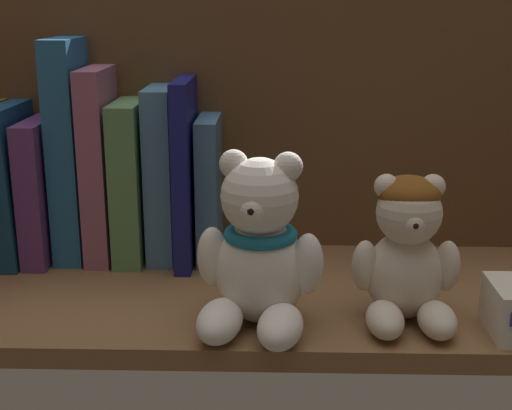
% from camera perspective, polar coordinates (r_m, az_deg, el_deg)
% --- Properties ---
extents(shelf_board, '(0.75, 0.28, 0.02)m').
position_cam_1_polar(shelf_board, '(0.76, 2.70, -7.33)').
color(shelf_board, brown).
rests_on(shelf_board, ground).
extents(shelf_back_panel, '(0.77, 0.01, 0.32)m').
position_cam_1_polar(shelf_back_panel, '(0.86, 2.66, 5.69)').
color(shelf_back_panel, brown).
rests_on(shelf_back_panel, ground).
extents(book_1, '(0.03, 0.15, 0.18)m').
position_cam_1_polar(book_1, '(0.88, -18.20, 1.91)').
color(book_1, navy).
rests_on(book_1, shelf_board).
extents(book_2, '(0.03, 0.14, 0.16)m').
position_cam_1_polar(book_2, '(0.87, -16.24, 1.39)').
color(book_2, '#5E3272').
rests_on(book_2, shelf_board).
extents(book_3, '(0.03, 0.11, 0.25)m').
position_cam_1_polar(book_3, '(0.85, -14.29, 4.26)').
color(book_3, '#235E94').
rests_on(book_3, shelf_board).
extents(book_4, '(0.03, 0.12, 0.22)m').
position_cam_1_polar(book_4, '(0.85, -12.00, 3.25)').
color(book_4, '#945674').
rests_on(book_4, shelf_board).
extents(book_5, '(0.03, 0.12, 0.18)m').
position_cam_1_polar(book_5, '(0.84, -9.67, 2.04)').
color(book_5, '#578856').
rests_on(book_5, shelf_board).
extents(book_6, '(0.03, 0.10, 0.20)m').
position_cam_1_polar(book_6, '(0.83, -7.33, 2.55)').
color(book_6, teal).
rests_on(book_6, shelf_board).
extents(book_7, '(0.02, 0.15, 0.21)m').
position_cam_1_polar(book_7, '(0.83, -5.41, 2.90)').
color(book_7, navy).
rests_on(book_7, shelf_board).
extents(book_8, '(0.02, 0.11, 0.16)m').
position_cam_1_polar(book_8, '(0.83, -3.64, 1.43)').
color(book_8, teal).
rests_on(book_8, shelf_board).
extents(teddy_bear_larger, '(0.12, 0.13, 0.16)m').
position_cam_1_polar(teddy_bear_larger, '(0.65, 0.22, -3.84)').
color(teddy_bear_larger, white).
rests_on(teddy_bear_larger, shelf_board).
extents(teddy_bear_smaller, '(0.10, 0.10, 0.14)m').
position_cam_1_polar(teddy_bear_smaller, '(0.68, 11.84, -3.75)').
color(teddy_bear_smaller, beige).
rests_on(teddy_bear_smaller, shelf_board).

